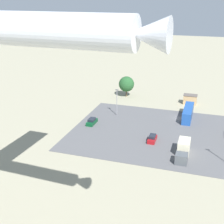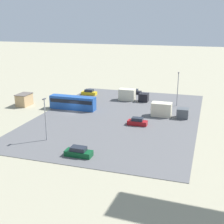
{
  "view_description": "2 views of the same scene",
  "coord_description": "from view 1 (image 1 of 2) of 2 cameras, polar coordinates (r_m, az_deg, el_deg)",
  "views": [
    {
      "loc": [
        -7.26,
        85.77,
        33.72
      ],
      "look_at": [
        9.19,
        34.84,
        13.53
      ],
      "focal_mm": 50.0,
      "sensor_mm": 36.0,
      "label": 1
    },
    {
      "loc": [
        65.7,
        30.9,
        21.73
      ],
      "look_at": [
        3.89,
        11.28,
        2.22
      ],
      "focal_mm": 50.0,
      "sensor_mm": 36.0,
      "label": 2
    }
  ],
  "objects": [
    {
      "name": "ground_plane",
      "position": [
        92.44,
        12.15,
        -1.21
      ],
      "size": [
        400.0,
        400.0,
        0.0
      ],
      "primitive_type": "plane",
      "color": "gray"
    },
    {
      "name": "parking_lot_surface",
      "position": [
        81.72,
        11.23,
        -4.09
      ],
      "size": [
        52.54,
        35.63,
        0.08
      ],
      "color": "#565659",
      "rests_on": "ground"
    },
    {
      "name": "shed_building",
      "position": [
        105.33,
        14.09,
        2.26
      ],
      "size": [
        4.43,
        3.02,
        3.12
      ],
      "color": "tan",
      "rests_on": "ground"
    },
    {
      "name": "bus",
      "position": [
        92.46,
        13.73,
        -0.11
      ],
      "size": [
        2.47,
        11.55,
        3.29
      ],
      "color": "#1E4C9E",
      "rests_on": "ground"
    },
    {
      "name": "parked_car_0",
      "position": [
        77.06,
        7.38,
        -4.84
      ],
      "size": [
        1.77,
        4.13,
        1.61
      ],
      "rotation": [
        0.0,
        0.0,
        3.14
      ],
      "color": "maroon",
      "rests_on": "ground"
    },
    {
      "name": "parked_car_3",
      "position": [
        86.59,
        -3.71,
        -1.76
      ],
      "size": [
        1.87,
        4.52,
        1.59
      ],
      "rotation": [
        0.0,
        0.0,
        3.14
      ],
      "color": "#0C4723",
      "rests_on": "ground"
    },
    {
      "name": "parked_truck_1",
      "position": [
        71.26,
        12.89,
        -6.76
      ],
      "size": [
        2.55,
        8.36,
        3.14
      ],
      "color": "#4C5156",
      "rests_on": "ground"
    },
    {
      "name": "tree_near_shed",
      "position": [
        109.04,
        2.66,
        5.12
      ],
      "size": [
        5.34,
        5.34,
        7.21
      ],
      "color": "brown",
      "rests_on": "ground"
    },
    {
      "name": "light_pole_lot_edge",
      "position": [
        91.32,
        0.9,
        1.99
      ],
      "size": [
        0.9,
        0.28,
        7.95
      ],
      "color": "gray",
      "rests_on": "ground"
    }
  ]
}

